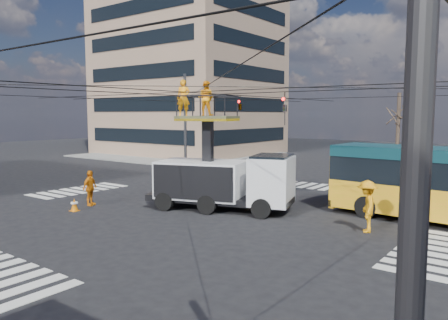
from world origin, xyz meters
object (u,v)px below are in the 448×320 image
(flagger, at_px, (367,206))
(worker_ground, at_px, (90,188))
(utility_truck, at_px, (223,168))
(traffic_cone, at_px, (74,205))

(flagger, bearing_deg, worker_ground, -98.12)
(utility_truck, bearing_deg, traffic_cone, -158.17)
(traffic_cone, height_order, worker_ground, worker_ground)
(worker_ground, height_order, flagger, flagger)
(traffic_cone, bearing_deg, flagger, 20.46)
(utility_truck, bearing_deg, flagger, -16.61)
(utility_truck, xyz_separation_m, flagger, (6.97, 0.12, -1.03))
(traffic_cone, distance_m, flagger, 13.36)
(worker_ground, relative_size, flagger, 0.88)
(utility_truck, xyz_separation_m, worker_ground, (-6.00, -3.30, -1.16))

